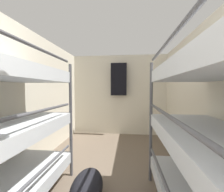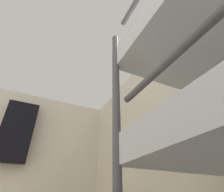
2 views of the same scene
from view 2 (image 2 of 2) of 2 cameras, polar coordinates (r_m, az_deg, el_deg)
The scene contains 3 objects.
wall_right at distance 1.43m, azimuth 32.37°, elevation -7.00°, with size 0.06×4.66×2.29m.
wall_back at distance 3.01m, azimuth -30.90°, elevation -18.57°, with size 2.79×0.06×2.29m.
hanging_coat at distance 2.98m, azimuth -28.60°, elevation -9.89°, with size 0.44×0.12×0.90m.
Camera 2 is at (0.20, 1.60, 0.66)m, focal length 28.00 mm.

